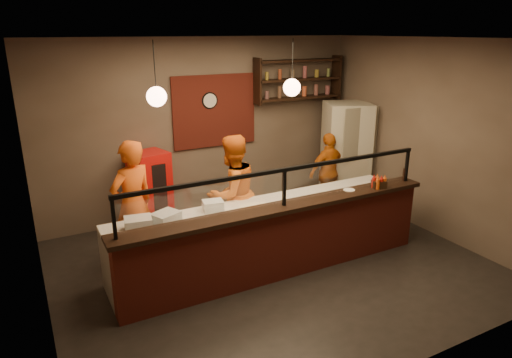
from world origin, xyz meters
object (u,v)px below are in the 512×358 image
red_cooler (151,191)px  pepper_mill (404,174)px  wall_clock (209,100)px  fridge (346,154)px  cook_mid (232,193)px  pizza_dough (257,209)px  condiment_caddy (379,184)px  cook_right (329,172)px  cook_left (133,205)px

red_cooler → pepper_mill: bearing=-49.6°
wall_clock → fridge: bearing=-18.2°
cook_mid → pizza_dough: cook_mid is taller
condiment_caddy → pepper_mill: bearing=7.2°
fridge → pepper_mill: (-0.40, -1.92, 0.17)m
cook_right → fridge: size_ratio=0.76×
pizza_dough → wall_clock: bearing=82.6°
condiment_caddy → pepper_mill: size_ratio=0.98×
red_cooler → wall_clock: bearing=-0.0°
fridge → condiment_caddy: 2.22m
cook_mid → pizza_dough: bearing=77.6°
fridge → pizza_dough: size_ratio=3.66×
cook_left → cook_mid: size_ratio=1.03×
fridge → pepper_mill: 1.96m
pizza_dough → condiment_caddy: (1.84, -0.43, 0.21)m
condiment_caddy → cook_right: bearing=76.6°
red_cooler → pizza_dough: size_ratio=2.52×
condiment_caddy → pepper_mill: (0.57, 0.07, 0.05)m
fridge → red_cooler: (-3.76, 0.51, -0.31)m
cook_left → cook_mid: cook_left is taller
wall_clock → pizza_dough: 2.69m
pizza_dough → condiment_caddy: 1.90m
cook_mid → cook_right: (2.30, 0.62, -0.16)m
cook_right → pizza_dough: 2.64m
red_cooler → pizza_dough: bearing=-79.2°
pepper_mill → cook_right: bearing=95.0°
wall_clock → pepper_mill: size_ratio=1.50×
cook_mid → fridge: bearing=-179.4°
cook_left → pepper_mill: (3.93, -1.25, 0.22)m
cook_mid → red_cooler: bearing=-71.3°
cook_right → pizza_dough: bearing=28.0°
cook_right → condiment_caddy: cook_right is taller
wall_clock → cook_mid: wall_clock is taller
pizza_dough → fridge: bearing=29.1°
cook_right → condiment_caddy: 1.86m
cook_left → red_cooler: size_ratio=1.38×
wall_clock → fridge: wall_clock is taller
cook_left → red_cooler: bearing=-138.4°
cook_left → pizza_dough: cook_left is taller
cook_mid → pepper_mill: bearing=140.5°
wall_clock → fridge: size_ratio=0.15×
red_cooler → pepper_mill: size_ratio=6.83×
cook_right → condiment_caddy: size_ratio=7.63×
cook_left → cook_right: bearing=164.2°
red_cooler → condiment_caddy: 3.77m
cook_right → red_cooler: cook_right is taller
pizza_dough → pepper_mill: 2.45m
fridge → red_cooler: fridge is taller
cook_right → fridge: fridge is taller
wall_clock → cook_mid: 2.06m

